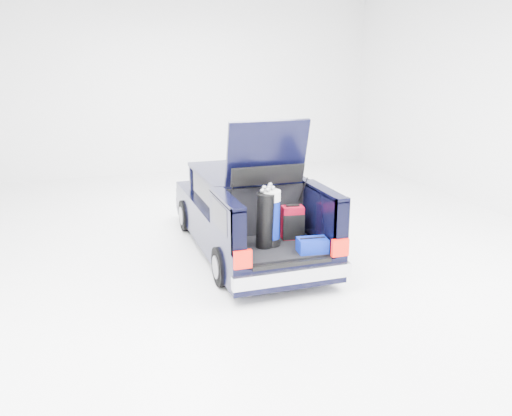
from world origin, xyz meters
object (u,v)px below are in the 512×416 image
object	(u,v)px
red_suitcase	(293,223)
blue_golf_bag	(271,217)
blue_duffel	(312,245)
car	(245,213)
black_golf_bag	(265,220)

from	to	relation	value
red_suitcase	blue_golf_bag	bearing A→B (deg)	-149.74
blue_duffel	car	bearing A→B (deg)	108.27
black_golf_bag	blue_golf_bag	bearing A→B (deg)	3.06
red_suitcase	blue_duffel	size ratio (longest dim) A/B	1.19
car	red_suitcase	world-z (taller)	car
car	red_suitcase	bearing A→B (deg)	-75.05
car	black_golf_bag	xyz separation A→B (m)	(-0.18, -1.59, 0.35)
black_golf_bag	blue_golf_bag	world-z (taller)	blue_golf_bag
red_suitcase	blue_duffel	bearing A→B (deg)	-77.72
car	blue_golf_bag	world-z (taller)	car
blue_golf_bag	blue_duffel	bearing A→B (deg)	-43.79
red_suitcase	blue_duffel	world-z (taller)	red_suitcase
blue_duffel	red_suitcase	bearing A→B (deg)	101.33
blue_golf_bag	blue_duffel	xyz separation A→B (m)	(0.49, -0.47, -0.34)
red_suitcase	blue_duffel	distance (m)	0.67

